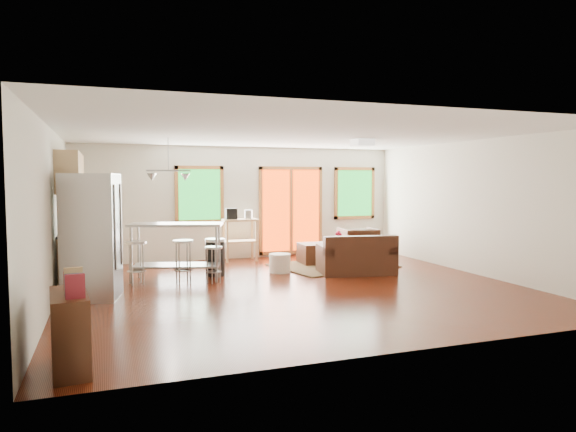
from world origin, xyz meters
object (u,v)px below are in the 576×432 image
object	(u,v)px
armchair	(358,242)
ottoman	(315,254)
kitchen_cart	(239,225)
island	(176,241)
refrigerator	(92,236)
coffee_table	(348,246)
rug	(333,266)
loveseat	(357,258)

from	to	relation	value
armchair	ottoman	size ratio (longest dim) A/B	1.21
kitchen_cart	island	bearing A→B (deg)	-131.43
armchair	refrigerator	distance (m)	6.13
refrigerator	coffee_table	bearing A→B (deg)	30.43
ottoman	refrigerator	xyz separation A→B (m)	(-4.50, -1.91, 0.74)
rug	coffee_table	xyz separation A→B (m)	(0.46, 0.24, 0.37)
armchair	ottoman	distance (m)	1.24
loveseat	island	world-z (taller)	island
island	kitchen_cart	bearing A→B (deg)	48.57
armchair	kitchen_cart	size ratio (longest dim) A/B	0.68
coffee_table	island	distance (m)	3.87
coffee_table	refrigerator	xyz separation A→B (m)	(-5.19, -1.74, 0.59)
island	kitchen_cart	distance (m)	2.46
ottoman	kitchen_cart	bearing A→B (deg)	146.30
coffee_table	island	size ratio (longest dim) A/B	0.70
coffee_table	ottoman	world-z (taller)	ottoman
armchair	ottoman	bearing A→B (deg)	21.52
armchair	ottoman	xyz separation A→B (m)	(-1.19, -0.30, -0.18)
coffee_table	ottoman	distance (m)	0.73
coffee_table	kitchen_cart	bearing A→B (deg)	151.98
ottoman	island	bearing A→B (deg)	-164.39
ottoman	refrigerator	bearing A→B (deg)	-157.03
loveseat	kitchen_cart	bearing A→B (deg)	137.24
loveseat	refrigerator	xyz separation A→B (m)	(-4.81, -0.55, 0.66)
armchair	ottoman	world-z (taller)	armchair
armchair	kitchen_cart	bearing A→B (deg)	-7.00
island	ottoman	bearing A→B (deg)	15.61
rug	refrigerator	bearing A→B (deg)	-162.41
armchair	refrigerator	xyz separation A→B (m)	(-5.69, -2.21, 0.56)
refrigerator	loveseat	bearing A→B (deg)	18.52
coffee_table	kitchen_cart	world-z (taller)	kitchen_cart
rug	ottoman	world-z (taller)	ottoman
armchair	refrigerator	bearing A→B (deg)	28.55
loveseat	coffee_table	distance (m)	1.24
loveseat	kitchen_cart	distance (m)	2.98
rug	loveseat	bearing A→B (deg)	-85.11
coffee_table	ottoman	bearing A→B (deg)	166.12
loveseat	coffee_table	bearing A→B (deg)	81.90
rug	kitchen_cart	bearing A→B (deg)	140.75
ottoman	island	xyz separation A→B (m)	(-3.10, -0.87, 0.50)
kitchen_cart	armchair	bearing A→B (deg)	-14.34
refrigerator	island	distance (m)	1.76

